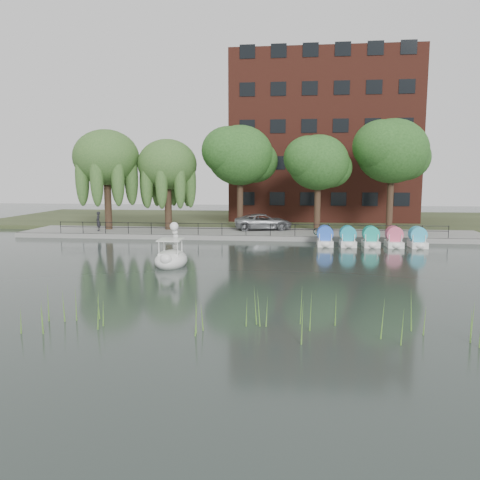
% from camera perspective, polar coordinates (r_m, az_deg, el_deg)
% --- Properties ---
extents(ground_plane, '(120.00, 120.00, 0.00)m').
position_cam_1_polar(ground_plane, '(25.56, -2.08, -4.09)').
color(ground_plane, '#353F3C').
extents(promenade, '(40.00, 6.00, 0.40)m').
position_cam_1_polar(promenade, '(41.22, 1.10, 0.77)').
color(promenade, gray).
rests_on(promenade, ground_plane).
extents(kerb, '(40.00, 0.25, 0.40)m').
position_cam_1_polar(kerb, '(38.30, 0.71, 0.22)').
color(kerb, gray).
rests_on(kerb, ground_plane).
extents(land_strip, '(60.00, 22.00, 0.36)m').
position_cam_1_polar(land_strip, '(55.10, 2.38, 2.53)').
color(land_strip, '#47512D').
rests_on(land_strip, ground_plane).
extents(railing, '(32.00, 0.05, 1.00)m').
position_cam_1_polar(railing, '(38.39, 0.74, 1.66)').
color(railing, black).
rests_on(railing, promenade).
extents(apartment_building, '(20.00, 10.07, 18.00)m').
position_cam_1_polar(apartment_building, '(54.97, 9.90, 11.99)').
color(apartment_building, '#4C1E16').
rests_on(apartment_building, land_strip).
extents(willow_left, '(5.88, 5.88, 9.01)m').
position_cam_1_polar(willow_left, '(44.49, -15.99, 9.60)').
color(willow_left, '#473323').
rests_on(willow_left, promenade).
extents(willow_mid, '(5.32, 5.32, 8.15)m').
position_cam_1_polar(willow_mid, '(43.20, -8.85, 9.04)').
color(willow_mid, '#473323').
rests_on(willow_mid, promenade).
extents(broadleaf_center, '(6.00, 6.00, 9.25)m').
position_cam_1_polar(broadleaf_center, '(43.03, 0.01, 10.22)').
color(broadleaf_center, '#473323').
rests_on(broadleaf_center, promenade).
extents(broadleaf_right, '(5.40, 5.40, 8.32)m').
position_cam_1_polar(broadleaf_right, '(42.33, 9.53, 9.24)').
color(broadleaf_right, '#473323').
rests_on(broadleaf_right, promenade).
extents(broadleaf_far, '(6.30, 6.30, 9.71)m').
position_cam_1_polar(broadleaf_far, '(44.20, 18.06, 10.21)').
color(broadleaf_far, '#473323').
rests_on(broadleaf_far, promenade).
extents(minivan, '(3.86, 6.40, 1.66)m').
position_cam_1_polar(minivan, '(42.49, 2.87, 2.37)').
color(minivan, gray).
rests_on(minivan, promenade).
extents(bicycle, '(1.04, 1.82, 1.00)m').
position_cam_1_polar(bicycle, '(39.52, 10.13, 1.36)').
color(bicycle, gray).
rests_on(bicycle, promenade).
extents(pedestrian, '(0.76, 0.86, 1.98)m').
position_cam_1_polar(pedestrian, '(43.37, -16.91, 2.36)').
color(pedestrian, black).
rests_on(pedestrian, promenade).
extents(swan_boat, '(1.93, 3.10, 2.50)m').
position_cam_1_polar(swan_boat, '(27.97, -8.38, -1.99)').
color(swan_boat, white).
rests_on(swan_boat, ground_plane).
extents(pedal_boat_row, '(7.95, 1.70, 1.40)m').
position_cam_1_polar(pedal_boat_row, '(36.45, 15.65, 0.18)').
color(pedal_boat_row, white).
rests_on(pedal_boat_row, ground_plane).
extents(reed_bank, '(24.00, 2.40, 1.20)m').
position_cam_1_polar(reed_bank, '(16.03, 0.17, -9.16)').
color(reed_bank, '#669938').
rests_on(reed_bank, ground_plane).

